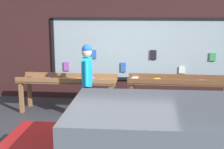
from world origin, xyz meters
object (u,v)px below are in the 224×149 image
at_px(person_browsing, 87,76).
at_px(display_table_left, 68,83).
at_px(display_table_right, 179,85).
at_px(small_dog, 102,112).

bearing_deg(person_browsing, display_table_left, 37.60).
bearing_deg(display_table_right, small_dog, -157.04).
distance_m(display_table_right, small_dog, 1.94).
bearing_deg(display_table_left, small_dog, -36.98).
height_order(display_table_right, person_browsing, person_browsing).
xyz_separation_m(display_table_left, small_dog, (0.97, -0.73, -0.48)).
height_order(display_table_left, display_table_right, display_table_right).
relative_size(display_table_right, small_dog, 4.01).
bearing_deg(display_table_left, display_table_right, 0.03).
relative_size(display_table_left, small_dog, 4.01).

